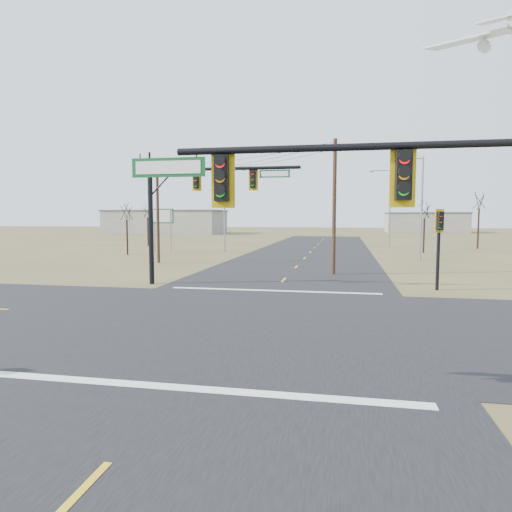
{
  "coord_description": "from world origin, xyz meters",
  "views": [
    {
      "loc": [
        3.91,
        -17.85,
        4.24
      ],
      "look_at": [
        0.25,
        1.0,
        2.57
      ],
      "focal_mm": 32.0,
      "sensor_mm": 36.0,
      "label": 1
    }
  ],
  "objects_px": {
    "highway_sign": "(162,221)",
    "bare_tree_d": "(479,200)",
    "streetlight_b": "(388,203)",
    "streetlight_c": "(226,205)",
    "bare_tree_b": "(147,211)",
    "bare_tree_a": "(127,211)",
    "streetlight_a": "(419,203)",
    "pedestal_signal_ne": "(439,232)",
    "utility_pole_near": "(334,205)",
    "mast_arm_far": "(194,195)",
    "utility_pole_far": "(158,212)",
    "bare_tree_c": "(425,209)",
    "mast_arm_near": "(404,198)"
  },
  "relations": [
    {
      "from": "highway_sign",
      "to": "bare_tree_d",
      "type": "height_order",
      "value": "bare_tree_d"
    },
    {
      "from": "streetlight_b",
      "to": "streetlight_c",
      "type": "height_order",
      "value": "streetlight_b"
    },
    {
      "from": "bare_tree_b",
      "to": "streetlight_c",
      "type": "bearing_deg",
      "value": -29.36
    },
    {
      "from": "bare_tree_a",
      "to": "streetlight_a",
      "type": "bearing_deg",
      "value": -1.58
    },
    {
      "from": "streetlight_b",
      "to": "bare_tree_d",
      "type": "height_order",
      "value": "streetlight_b"
    },
    {
      "from": "pedestal_signal_ne",
      "to": "utility_pole_near",
      "type": "distance_m",
      "value": 8.8
    },
    {
      "from": "bare_tree_d",
      "to": "bare_tree_b",
      "type": "bearing_deg",
      "value": -175.97
    },
    {
      "from": "mast_arm_far",
      "to": "streetlight_b",
      "type": "bearing_deg",
      "value": 64.54
    },
    {
      "from": "utility_pole_far",
      "to": "bare_tree_d",
      "type": "distance_m",
      "value": 42.2
    },
    {
      "from": "mast_arm_far",
      "to": "streetlight_a",
      "type": "height_order",
      "value": "streetlight_a"
    },
    {
      "from": "bare_tree_c",
      "to": "bare_tree_a",
      "type": "bearing_deg",
      "value": -164.34
    },
    {
      "from": "mast_arm_far",
      "to": "streetlight_c",
      "type": "distance_m",
      "value": 27.15
    },
    {
      "from": "utility_pole_near",
      "to": "utility_pole_far",
      "type": "xyz_separation_m",
      "value": [
        -15.92,
        5.51,
        -0.39
      ]
    },
    {
      "from": "bare_tree_a",
      "to": "bare_tree_c",
      "type": "xyz_separation_m",
      "value": [
        32.65,
        9.15,
        0.25
      ]
    },
    {
      "from": "streetlight_b",
      "to": "bare_tree_a",
      "type": "bearing_deg",
      "value": -150.38
    },
    {
      "from": "streetlight_b",
      "to": "bare_tree_c",
      "type": "bearing_deg",
      "value": -78.6
    },
    {
      "from": "highway_sign",
      "to": "streetlight_a",
      "type": "height_order",
      "value": "streetlight_a"
    },
    {
      "from": "bare_tree_a",
      "to": "bare_tree_c",
      "type": "distance_m",
      "value": 33.91
    },
    {
      "from": "streetlight_c",
      "to": "bare_tree_d",
      "type": "bearing_deg",
      "value": 21.56
    },
    {
      "from": "streetlight_a",
      "to": "utility_pole_near",
      "type": "bearing_deg",
      "value": -142.48
    },
    {
      "from": "mast_arm_far",
      "to": "bare_tree_a",
      "type": "relative_size",
      "value": 1.56
    },
    {
      "from": "utility_pole_near",
      "to": "bare_tree_d",
      "type": "relative_size",
      "value": 1.25
    },
    {
      "from": "mast_arm_near",
      "to": "pedestal_signal_ne",
      "type": "height_order",
      "value": "mast_arm_near"
    },
    {
      "from": "bare_tree_a",
      "to": "streetlight_c",
      "type": "bearing_deg",
      "value": 35.16
    },
    {
      "from": "mast_arm_near",
      "to": "bare_tree_c",
      "type": "relative_size",
      "value": 1.61
    },
    {
      "from": "pedestal_signal_ne",
      "to": "bare_tree_c",
      "type": "distance_m",
      "value": 28.7
    },
    {
      "from": "highway_sign",
      "to": "bare_tree_c",
      "type": "height_order",
      "value": "bare_tree_c"
    },
    {
      "from": "highway_sign",
      "to": "streetlight_a",
      "type": "relative_size",
      "value": 0.52
    },
    {
      "from": "bare_tree_c",
      "to": "bare_tree_d",
      "type": "xyz_separation_m",
      "value": [
        8.11,
        8.38,
        1.26
      ]
    },
    {
      "from": "mast_arm_near",
      "to": "mast_arm_far",
      "type": "relative_size",
      "value": 1.09
    },
    {
      "from": "bare_tree_a",
      "to": "bare_tree_b",
      "type": "relative_size",
      "value": 0.97
    },
    {
      "from": "bare_tree_b",
      "to": "bare_tree_c",
      "type": "height_order",
      "value": "bare_tree_c"
    },
    {
      "from": "mast_arm_far",
      "to": "streetlight_b",
      "type": "distance_m",
      "value": 42.76
    },
    {
      "from": "pedestal_signal_ne",
      "to": "utility_pole_near",
      "type": "bearing_deg",
      "value": 110.6
    },
    {
      "from": "utility_pole_near",
      "to": "bare_tree_c",
      "type": "relative_size",
      "value": 1.52
    },
    {
      "from": "pedestal_signal_ne",
      "to": "streetlight_b",
      "type": "relative_size",
      "value": 0.43
    },
    {
      "from": "bare_tree_b",
      "to": "bare_tree_c",
      "type": "bearing_deg",
      "value": -8.1
    },
    {
      "from": "highway_sign",
      "to": "bare_tree_a",
      "type": "relative_size",
      "value": 0.85
    },
    {
      "from": "streetlight_a",
      "to": "bare_tree_b",
      "type": "xyz_separation_m",
      "value": [
        -34.57,
        15.22,
        -0.56
      ]
    },
    {
      "from": "mast_arm_far",
      "to": "streetlight_a",
      "type": "relative_size",
      "value": 0.96
    },
    {
      "from": "utility_pole_near",
      "to": "streetlight_a",
      "type": "height_order",
      "value": "streetlight_a"
    },
    {
      "from": "utility_pole_far",
      "to": "streetlight_a",
      "type": "relative_size",
      "value": 0.91
    },
    {
      "from": "mast_arm_far",
      "to": "pedestal_signal_ne",
      "type": "height_order",
      "value": "mast_arm_far"
    },
    {
      "from": "bare_tree_c",
      "to": "bare_tree_d",
      "type": "distance_m",
      "value": 11.73
    },
    {
      "from": "utility_pole_far",
      "to": "streetlight_a",
      "type": "xyz_separation_m",
      "value": [
        23.63,
        6.73,
        0.88
      ]
    },
    {
      "from": "utility_pole_far",
      "to": "streetlight_b",
      "type": "height_order",
      "value": "streetlight_b"
    },
    {
      "from": "bare_tree_d",
      "to": "utility_pole_near",
      "type": "bearing_deg",
      "value": -120.4
    },
    {
      "from": "mast_arm_near",
      "to": "streetlight_b",
      "type": "distance_m",
      "value": 56.71
    },
    {
      "from": "pedestal_signal_ne",
      "to": "bare_tree_d",
      "type": "xyz_separation_m",
      "value": [
        11.91,
        36.78,
        2.93
      ]
    },
    {
      "from": "streetlight_a",
      "to": "bare_tree_b",
      "type": "distance_m",
      "value": 37.77
    }
  ]
}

